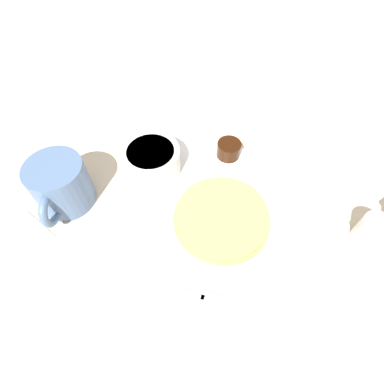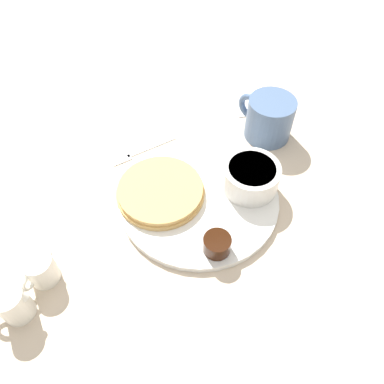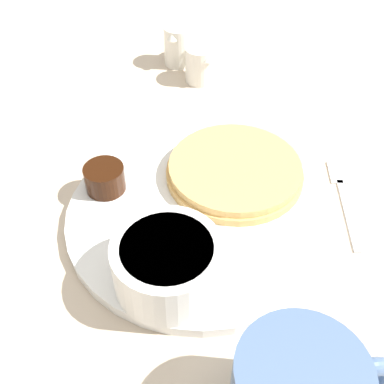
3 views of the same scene
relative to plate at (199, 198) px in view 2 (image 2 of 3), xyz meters
name	(u,v)px [view 2 (image 2 of 3)]	position (x,y,z in m)	size (l,w,h in m)	color
ground_plane	(199,200)	(0.00, 0.00, -0.01)	(4.00, 4.00, 0.00)	#C6B299
plate	(199,198)	(0.00, 0.00, 0.00)	(0.28, 0.28, 0.01)	white
pancake_stack	(161,191)	(-0.02, -0.06, 0.01)	(0.15, 0.15, 0.02)	tan
bowl	(251,176)	(-0.01, 0.09, 0.03)	(0.10, 0.10, 0.05)	white
syrup_cup	(217,244)	(0.11, 0.01, 0.02)	(0.04, 0.04, 0.03)	black
butter_ramekin	(261,186)	(0.01, 0.11, 0.02)	(0.04, 0.04, 0.04)	white
coffee_mug	(268,118)	(-0.14, 0.17, 0.04)	(0.11, 0.09, 0.09)	slate
creamer_pitcher_near	(41,270)	(0.10, -0.26, 0.02)	(0.06, 0.05, 0.05)	white
creamer_pitcher_far	(13,304)	(0.15, -0.29, 0.02)	(0.04, 0.07, 0.06)	white
fork	(137,153)	(-0.14, -0.10, 0.00)	(0.06, 0.14, 0.00)	silver
napkin	(250,99)	(-0.25, 0.17, 0.00)	(0.11, 0.08, 0.00)	white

